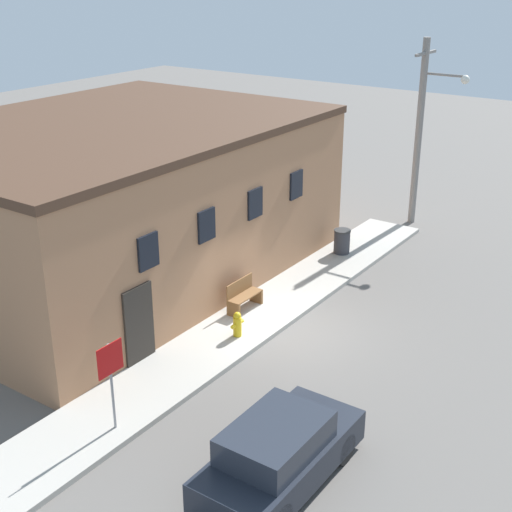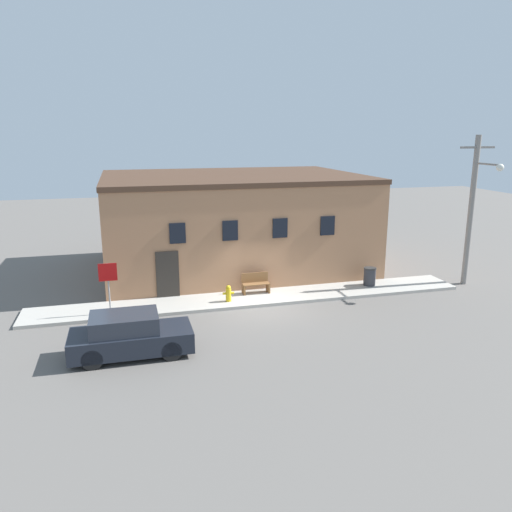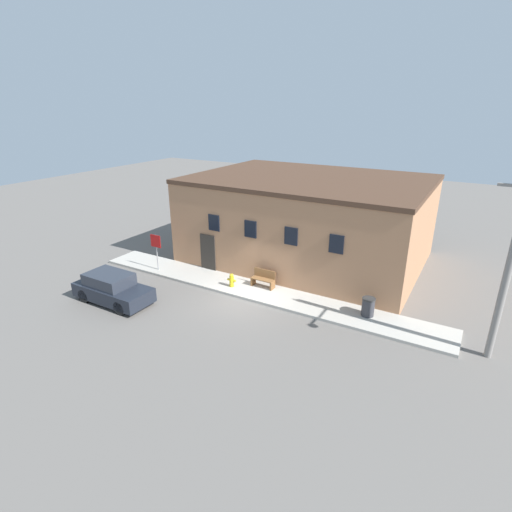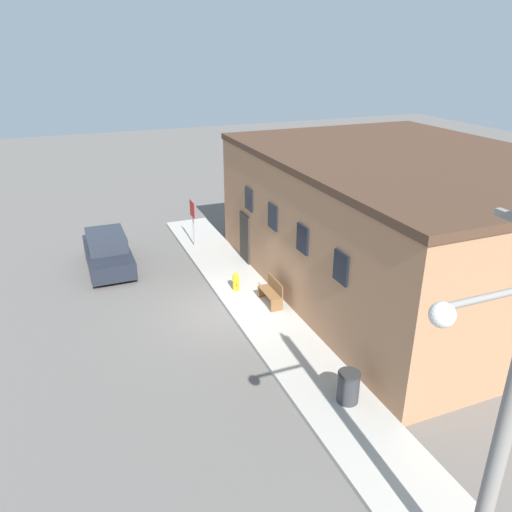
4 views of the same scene
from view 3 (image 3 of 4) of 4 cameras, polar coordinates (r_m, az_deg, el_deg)
ground_plane at (r=19.85m, az=-1.79°, el=-6.28°), size 80.00×80.00×0.00m
sidewalk at (r=20.61m, az=-0.25°, el=-4.96°), size 19.27×2.08×0.14m
brick_building at (r=24.55m, az=7.47°, el=5.32°), size 13.40×9.83×5.05m
fire_hydrant at (r=20.79m, az=-3.51°, el=-3.46°), size 0.49×0.23×0.72m
stop_sign at (r=23.11m, az=-14.09°, el=1.47°), size 0.72×0.06×2.09m
bench at (r=20.72m, az=1.05°, el=-3.31°), size 1.23×0.44×0.91m
trash_bin at (r=18.68m, az=15.72°, el=-7.00°), size 0.59×0.59×0.86m
utility_pole at (r=16.46m, az=32.52°, el=-1.10°), size 1.80×1.87×7.12m
parked_car at (r=20.59m, az=-19.84°, el=-4.41°), size 3.98×1.70×1.45m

